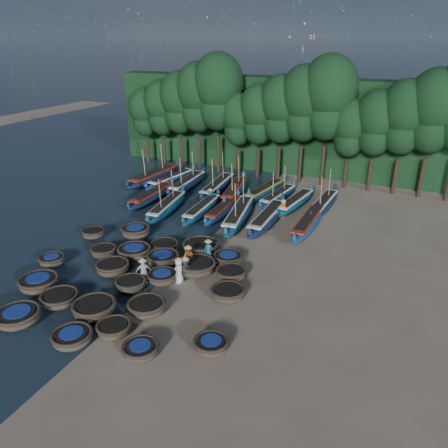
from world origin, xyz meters
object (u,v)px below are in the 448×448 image
at_px(coracle_7, 94,308).
at_px(long_boat_2, 152,196).
at_px(coracle_12, 131,284).
at_px(coracle_4, 140,350).
at_px(long_boat_8, 308,223).
at_px(long_boat_13, 235,190).
at_px(coracle_5, 39,283).
at_px(coracle_21, 136,231).
at_px(fisherman_2, 188,256).
at_px(coracle_16, 134,252).
at_px(coracle_20, 93,233).
at_px(coracle_1, 18,316).
at_px(fisherman_4, 143,271).
at_px(long_boat_4, 202,209).
at_px(fisherman_0, 179,270).
at_px(coracle_3, 114,328).
at_px(long_boat_9, 154,177).
at_px(long_boat_12, 218,186).
at_px(coracle_14, 228,293).
at_px(coracle_11, 113,267).
at_px(long_boat_17, 323,204).
at_px(coracle_10, 52,260).
at_px(coracle_18, 196,266).
at_px(fisherman_3, 185,269).
at_px(long_boat_11, 187,183).
at_px(coracle_24, 228,258).
at_px(long_boat_5, 223,209).
at_px(long_boat_6, 238,215).
at_px(coracle_13, 162,277).
at_px(coracle_22, 165,246).
at_px(coracle_17, 163,259).
at_px(fisherman_1, 208,250).
at_px(coracle_6, 60,298).
at_px(fisherman_6, 283,208).
at_px(fisherman_5, 210,197).
at_px(coracle_15, 104,251).
at_px(coracle_23, 201,247).
at_px(long_boat_16, 295,202).
at_px(long_boat_10, 172,179).
at_px(long_boat_14, 265,191).
at_px(long_boat_3, 167,206).
at_px(long_boat_15, 278,196).
at_px(coracle_8, 147,307).
at_px(coracle_2, 72,337).

height_order(coracle_7, long_boat_2, long_boat_2).
bearing_deg(coracle_12, coracle_4, -50.55).
distance_m(long_boat_8, long_boat_13, 9.51).
xyz_separation_m(coracle_5, coracle_21, (0.97, 8.52, 0.01)).
bearing_deg(fisherman_2, coracle_4, -53.40).
height_order(coracle_16, coracle_20, coracle_16).
height_order(coracle_1, fisherman_4, fisherman_4).
relative_size(coracle_16, fisherman_2, 1.64).
distance_m(long_boat_4, fisherman_0, 11.14).
distance_m(coracle_3, long_boat_9, 25.28).
bearing_deg(long_boat_13, coracle_16, -105.32).
bearing_deg(long_boat_12, coracle_12, -85.88).
bearing_deg(coracle_21, fisherman_2, -23.18).
relative_size(coracle_14, coracle_21, 0.85).
relative_size(coracle_11, long_boat_17, 0.31).
distance_m(coracle_10, coracle_18, 9.62).
bearing_deg(fisherman_3, long_boat_11, 52.94).
xyz_separation_m(coracle_24, long_boat_5, (-3.83, 7.72, 0.10)).
xyz_separation_m(coracle_4, long_boat_13, (-4.68, 22.51, 0.19)).
height_order(coracle_5, long_boat_6, long_boat_6).
distance_m(coracle_13, coracle_22, 4.36).
relative_size(coracle_5, long_boat_8, 0.32).
height_order(coracle_17, fisherman_1, fisherman_1).
xyz_separation_m(coracle_6, fisherman_6, (7.62, 17.51, 0.43)).
relative_size(fisherman_2, fisherman_5, 0.98).
xyz_separation_m(coracle_3, long_boat_13, (-2.55, 21.70, 0.18)).
distance_m(coracle_12, long_boat_4, 12.52).
distance_m(coracle_15, long_boat_11, 15.26).
xyz_separation_m(coracle_12, coracle_17, (0.17, 3.38, 0.09)).
height_order(coracle_23, fisherman_1, fisherman_1).
bearing_deg(coracle_16, coracle_20, 162.62).
distance_m(coracle_4, coracle_13, 6.78).
relative_size(coracle_5, coracle_24, 1.28).
distance_m(long_boat_11, long_boat_16, 11.23).
distance_m(long_boat_10, fisherman_1, 17.33).
xyz_separation_m(long_boat_14, fisherman_1, (0.89, -14.07, 0.38)).
bearing_deg(coracle_13, fisherman_4, -149.22).
relative_size(coracle_1, coracle_12, 1.10).
relative_size(long_boat_3, long_boat_15, 1.10).
bearing_deg(coracle_14, fisherman_1, 129.80).
xyz_separation_m(coracle_12, long_boat_4, (-1.51, 12.43, 0.11)).
relative_size(coracle_6, coracle_12, 1.08).
relative_size(coracle_3, coracle_8, 0.86).
bearing_deg(coracle_23, coracle_3, -89.30).
height_order(coracle_2, long_boat_15, long_boat_15).
distance_m(coracle_10, coracle_22, 7.46).
bearing_deg(coracle_5, coracle_3, -14.21).
bearing_deg(long_boat_10, long_boat_11, -6.14).
relative_size(coracle_12, long_boat_11, 0.26).
bearing_deg(long_boat_4, fisherman_5, 93.91).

